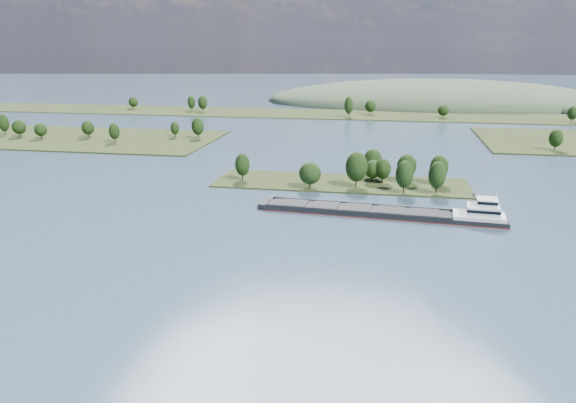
# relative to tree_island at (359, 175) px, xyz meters

# --- Properties ---
(ground) EXTENTS (1800.00, 1800.00, 0.00)m
(ground) POSITION_rel_tree_island_xyz_m (-7.27, -58.81, -4.20)
(ground) COLOR #344A5A
(ground) RESTS_ON ground
(tree_island) EXTENTS (100.00, 31.34, 14.91)m
(tree_island) POSITION_rel_tree_island_xyz_m (0.00, 0.00, 0.00)
(tree_island) COLOR #263116
(tree_island) RESTS_ON ground
(back_shoreline) EXTENTS (900.00, 60.00, 16.34)m
(back_shoreline) POSITION_rel_tree_island_xyz_m (0.97, 221.01, -3.52)
(back_shoreline) COLOR #263116
(back_shoreline) RESTS_ON ground
(hill_west) EXTENTS (320.00, 160.00, 44.00)m
(hill_west) POSITION_rel_tree_island_xyz_m (52.73, 321.19, -4.20)
(hill_west) COLOR #394A32
(hill_west) RESTS_ON ground
(cargo_barge) EXTENTS (80.62, 16.17, 10.83)m
(cargo_barge) POSITION_rel_tree_island_xyz_m (14.45, -38.79, -2.84)
(cargo_barge) COLOR black
(cargo_barge) RESTS_ON ground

